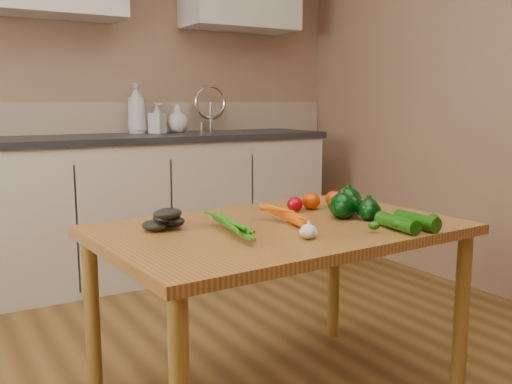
{
  "coord_description": "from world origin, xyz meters",
  "views": [
    {
      "loc": [
        -0.81,
        -1.25,
        1.1
      ],
      "look_at": [
        0.33,
        0.65,
        0.75
      ],
      "focal_mm": 40.0,
      "sensor_mm": 36.0,
      "label": 1
    }
  ],
  "objects_px": {
    "garlic_bulb": "(309,232)",
    "soap_bottle_c": "(178,118)",
    "leafy_greens": "(160,216)",
    "zucchini_a": "(416,221)",
    "pepper_a": "(342,206)",
    "tomato_c": "(334,199)",
    "tomato_b": "(311,201)",
    "carrot_bunch": "(270,218)",
    "tomato_a": "(295,204)",
    "soap_bottle_b": "(157,118)",
    "table": "(280,245)",
    "pepper_c": "(369,209)",
    "pepper_b": "(348,201)",
    "soap_bottle_a": "(137,108)",
    "zucchini_b": "(397,223)"
  },
  "relations": [
    {
      "from": "tomato_c",
      "to": "zucchini_a",
      "type": "bearing_deg",
      "value": -92.62
    },
    {
      "from": "pepper_a",
      "to": "tomato_c",
      "type": "relative_size",
      "value": 1.3
    },
    {
      "from": "zucchini_a",
      "to": "pepper_b",
      "type": "bearing_deg",
      "value": 95.4
    },
    {
      "from": "soap_bottle_a",
      "to": "soap_bottle_b",
      "type": "height_order",
      "value": "soap_bottle_a"
    },
    {
      "from": "pepper_c",
      "to": "pepper_b",
      "type": "bearing_deg",
      "value": 85.74
    },
    {
      "from": "zucchini_a",
      "to": "zucchini_b",
      "type": "bearing_deg",
      "value": 166.42
    },
    {
      "from": "soap_bottle_b",
      "to": "pepper_b",
      "type": "xyz_separation_m",
      "value": [
        0.06,
        -1.85,
        -0.27
      ]
    },
    {
      "from": "tomato_c",
      "to": "zucchini_b",
      "type": "bearing_deg",
      "value": -101.57
    },
    {
      "from": "carrot_bunch",
      "to": "tomato_a",
      "type": "height_order",
      "value": "carrot_bunch"
    },
    {
      "from": "soap_bottle_a",
      "to": "tomato_b",
      "type": "bearing_deg",
      "value": 137.29
    },
    {
      "from": "garlic_bulb",
      "to": "zucchini_b",
      "type": "bearing_deg",
      "value": -9.61
    },
    {
      "from": "pepper_a",
      "to": "tomato_a",
      "type": "distance_m",
      "value": 0.22
    },
    {
      "from": "pepper_b",
      "to": "tomato_c",
      "type": "distance_m",
      "value": 0.16
    },
    {
      "from": "tomato_b",
      "to": "zucchini_a",
      "type": "distance_m",
      "value": 0.48
    },
    {
      "from": "soap_bottle_a",
      "to": "tomato_b",
      "type": "distance_m",
      "value": 1.79
    },
    {
      "from": "pepper_c",
      "to": "tomato_c",
      "type": "bearing_deg",
      "value": 77.52
    },
    {
      "from": "table",
      "to": "tomato_a",
      "type": "xyz_separation_m",
      "value": [
        0.19,
        0.18,
        0.1
      ]
    },
    {
      "from": "tomato_a",
      "to": "zucchini_b",
      "type": "height_order",
      "value": "tomato_a"
    },
    {
      "from": "table",
      "to": "tomato_a",
      "type": "distance_m",
      "value": 0.28
    },
    {
      "from": "garlic_bulb",
      "to": "tomato_c",
      "type": "xyz_separation_m",
      "value": [
        0.42,
        0.4,
        0.01
      ]
    },
    {
      "from": "tomato_c",
      "to": "zucchini_a",
      "type": "height_order",
      "value": "tomato_c"
    },
    {
      "from": "pepper_b",
      "to": "tomato_b",
      "type": "xyz_separation_m",
      "value": [
        -0.07,
        0.15,
        -0.02
      ]
    },
    {
      "from": "zucchini_a",
      "to": "soap_bottle_a",
      "type": "bearing_deg",
      "value": 95.39
    },
    {
      "from": "carrot_bunch",
      "to": "pepper_a",
      "type": "xyz_separation_m",
      "value": [
        0.31,
        -0.02,
        0.02
      ]
    },
    {
      "from": "soap_bottle_a",
      "to": "zucchini_a",
      "type": "distance_m",
      "value": 2.26
    },
    {
      "from": "soap_bottle_a",
      "to": "zucchini_b",
      "type": "distance_m",
      "value": 2.24
    },
    {
      "from": "soap_bottle_c",
      "to": "zucchini_a",
      "type": "xyz_separation_m",
      "value": [
        -0.07,
        -2.21,
        -0.29
      ]
    },
    {
      "from": "carrot_bunch",
      "to": "leafy_greens",
      "type": "relative_size",
      "value": 1.3
    },
    {
      "from": "leafy_greens",
      "to": "zucchini_a",
      "type": "relative_size",
      "value": 1.04
    },
    {
      "from": "carrot_bunch",
      "to": "leafy_greens",
      "type": "distance_m",
      "value": 0.38
    },
    {
      "from": "tomato_b",
      "to": "tomato_c",
      "type": "xyz_separation_m",
      "value": [
        0.12,
        0.0,
        -0.0
      ]
    },
    {
      "from": "zucchini_b",
      "to": "zucchini_a",
      "type": "bearing_deg",
      "value": -13.58
    },
    {
      "from": "soap_bottle_b",
      "to": "soap_bottle_c",
      "type": "height_order",
      "value": "soap_bottle_b"
    },
    {
      "from": "soap_bottle_b",
      "to": "garlic_bulb",
      "type": "height_order",
      "value": "soap_bottle_b"
    },
    {
      "from": "soap_bottle_c",
      "to": "zucchini_a",
      "type": "height_order",
      "value": "soap_bottle_c"
    },
    {
      "from": "garlic_bulb",
      "to": "soap_bottle_c",
      "type": "bearing_deg",
      "value": 77.59
    },
    {
      "from": "soap_bottle_c",
      "to": "pepper_b",
      "type": "relative_size",
      "value": 1.82
    },
    {
      "from": "carrot_bunch",
      "to": "tomato_a",
      "type": "bearing_deg",
      "value": 35.39
    },
    {
      "from": "leafy_greens",
      "to": "pepper_b",
      "type": "xyz_separation_m",
      "value": [
        0.72,
        -0.13,
        0.01
      ]
    },
    {
      "from": "soap_bottle_b",
      "to": "leafy_greens",
      "type": "bearing_deg",
      "value": -148.43
    },
    {
      "from": "tomato_b",
      "to": "soap_bottle_b",
      "type": "bearing_deg",
      "value": 89.71
    },
    {
      "from": "soap_bottle_b",
      "to": "carrot_bunch",
      "type": "xyz_separation_m",
      "value": [
        -0.33,
        -1.89,
        -0.29
      ]
    },
    {
      "from": "leafy_greens",
      "to": "zucchini_a",
      "type": "distance_m",
      "value": 0.88
    },
    {
      "from": "leafy_greens",
      "to": "pepper_b",
      "type": "bearing_deg",
      "value": -10.3
    },
    {
      "from": "soap_bottle_b",
      "to": "soap_bottle_c",
      "type": "bearing_deg",
      "value": -24.59
    },
    {
      "from": "carrot_bunch",
      "to": "pepper_a",
      "type": "distance_m",
      "value": 0.31
    },
    {
      "from": "table",
      "to": "pepper_c",
      "type": "bearing_deg",
      "value": -19.3
    },
    {
      "from": "pepper_a",
      "to": "tomato_b",
      "type": "relative_size",
      "value": 1.27
    },
    {
      "from": "table",
      "to": "zucchini_a",
      "type": "relative_size",
      "value": 7.55
    },
    {
      "from": "soap_bottle_b",
      "to": "tomato_c",
      "type": "relative_size",
      "value": 2.68
    }
  ]
}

